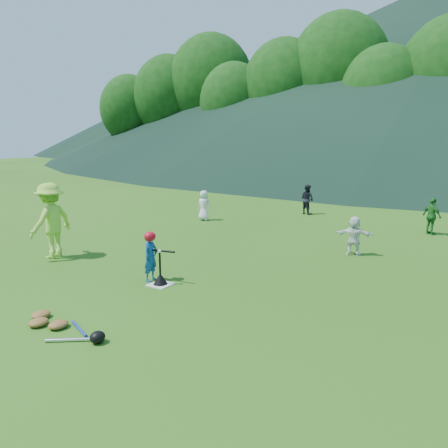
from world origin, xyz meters
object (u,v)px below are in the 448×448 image
at_px(home_plate, 161,284).
at_px(fielder_a, 204,205).
at_px(batter_child, 151,257).
at_px(fielder_d, 354,236).
at_px(equipment_pile, 58,325).
at_px(fielder_c, 432,216).
at_px(adult_coach, 51,221).
at_px(batting_tee, 160,279).
at_px(fielder_b, 307,199).

relative_size(home_plate, fielder_a, 0.40).
distance_m(batter_child, fielder_d, 5.46).
height_order(home_plate, equipment_pile, equipment_pile).
distance_m(fielder_a, fielder_c, 7.83).
distance_m(batter_child, adult_coach, 3.48).
relative_size(adult_coach, batting_tee, 2.85).
bearing_deg(fielder_b, fielder_d, 145.60).
relative_size(fielder_a, batting_tee, 1.67).
distance_m(batter_child, fielder_c, 9.47).
xyz_separation_m(batting_tee, equipment_pile, (0.01, -2.55, -0.06)).
relative_size(adult_coach, fielder_a, 1.71).
relative_size(home_plate, batting_tee, 0.66).
xyz_separation_m(batter_child, equipment_pile, (0.36, -2.66, -0.47)).
xyz_separation_m(fielder_c, fielder_d, (-1.36, -3.86, -0.08)).
height_order(adult_coach, fielder_a, adult_coach).
height_order(fielder_d, batting_tee, fielder_d).
relative_size(home_plate, batter_child, 0.42).
relative_size(adult_coach, fielder_c, 1.61).
distance_m(home_plate, fielder_c, 9.43).
distance_m(home_plate, adult_coach, 3.93).
height_order(batter_child, fielder_c, fielder_c).
bearing_deg(equipment_pile, batter_child, 97.77).
distance_m(fielder_b, fielder_d, 6.43).
height_order(fielder_b, fielder_d, fielder_b).
bearing_deg(fielder_c, adult_coach, 84.39).
bearing_deg(batting_tee, batter_child, 162.64).
relative_size(home_plate, equipment_pile, 0.25).
bearing_deg(fielder_d, batter_child, 44.56).
xyz_separation_m(adult_coach, fielder_b, (3.05, 9.82, -0.36)).
height_order(batter_child, adult_coach, adult_coach).
bearing_deg(home_plate, adult_coach, 177.11).
bearing_deg(home_plate, fielder_c, 64.21).
relative_size(batter_child, fielder_b, 0.88).
distance_m(batter_child, equipment_pile, 2.73).
bearing_deg(fielder_a, fielder_b, -135.04).
xyz_separation_m(adult_coach, fielder_c, (7.90, 8.28, -0.37)).
relative_size(home_plate, adult_coach, 0.23).
distance_m(fielder_b, equipment_pile, 12.60).
height_order(home_plate, batter_child, batter_child).
bearing_deg(fielder_a, batting_tee, 111.67).
relative_size(batter_child, equipment_pile, 0.59).
bearing_deg(fielder_c, fielder_a, 51.93).
xyz_separation_m(fielder_b, equipment_pile, (0.77, -12.57, -0.54)).
bearing_deg(batter_child, fielder_a, 21.62).
xyz_separation_m(fielder_a, equipment_pile, (3.51, -9.15, -0.50)).
bearing_deg(fielder_b, adult_coach, 95.49).
height_order(fielder_c, fielder_d, fielder_c).
xyz_separation_m(home_plate, batting_tee, (0.00, 0.00, 0.12)).
bearing_deg(fielder_c, fielder_b, 20.43).
height_order(batter_child, equipment_pile, batter_child).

